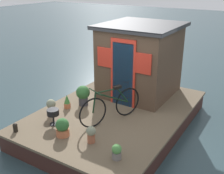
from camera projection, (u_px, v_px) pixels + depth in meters
The scene contains 12 objects.
ground_plane at pixel (116, 126), 7.40m from camera, with size 60.00×60.00×0.00m, color #2D4247.
houseboat_deck at pixel (116, 118), 7.30m from camera, with size 4.87×3.39×0.49m.
houseboat_cabin at pixel (140, 60), 7.88m from camera, with size 2.15×2.08×2.04m.
bicycle at pixel (111, 106), 6.50m from camera, with size 1.63×0.74×0.87m.
potted_plant_rosemary at pixel (91, 134), 5.71m from camera, with size 0.21×0.21×0.37m.
potted_plant_lavender at pixel (117, 152), 5.20m from camera, with size 0.19×0.19×0.31m.
potted_plant_mint at pixel (83, 94), 7.36m from camera, with size 0.37×0.37×0.55m.
potted_plant_basil at pixel (62, 127), 5.95m from camera, with size 0.29×0.29×0.41m.
potted_plant_succulent at pixel (51, 106), 6.84m from camera, with size 0.23×0.23×0.42m.
potted_plant_fern at pixel (67, 102), 7.23m from camera, with size 0.17×0.17×0.38m.
charcoal_grill at pixel (53, 113), 6.37m from camera, with size 0.28×0.28×0.39m.
mooring_bollard at pixel (15, 127), 6.14m from camera, with size 0.11×0.11×0.21m.
Camera 1 is at (-5.57, -3.32, 3.71)m, focal length 44.18 mm.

